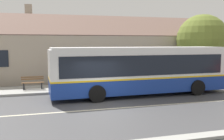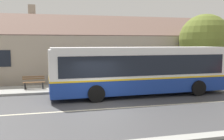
% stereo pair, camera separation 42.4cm
% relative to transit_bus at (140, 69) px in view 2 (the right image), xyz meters
% --- Properties ---
extents(ground_plane, '(300.00, 300.00, 0.00)m').
position_rel_transit_bus_xyz_m(ground_plane, '(-3.15, -2.90, -1.69)').
color(ground_plane, '#424244').
extents(sidewalk_far, '(60.00, 3.00, 0.15)m').
position_rel_transit_bus_xyz_m(sidewalk_far, '(-3.15, 3.10, -1.61)').
color(sidewalk_far, '#9E9E99').
rests_on(sidewalk_far, ground).
extents(lane_divider_stripe, '(60.00, 0.16, 0.01)m').
position_rel_transit_bus_xyz_m(lane_divider_stripe, '(-3.15, -2.90, -1.68)').
color(lane_divider_stripe, beige).
rests_on(lane_divider_stripe, ground).
extents(community_building, '(24.82, 11.02, 7.29)m').
position_rel_transit_bus_xyz_m(community_building, '(-0.76, 11.07, 0.44)').
color(community_building, tan).
rests_on(community_building, ground).
extents(transit_bus, '(11.67, 3.01, 3.13)m').
position_rel_transit_bus_xyz_m(transit_bus, '(0.00, 0.00, 0.00)').
color(transit_bus, navy).
rests_on(transit_bus, ground).
extents(bench_by_building, '(1.51, 0.51, 0.94)m').
position_rel_transit_bus_xyz_m(bench_by_building, '(-6.85, 3.10, -1.13)').
color(bench_by_building, brown).
rests_on(bench_by_building, sidewalk_far).
extents(street_tree_primary, '(4.45, 4.45, 5.91)m').
position_rel_transit_bus_xyz_m(street_tree_primary, '(7.52, 4.20, 1.89)').
color(street_tree_primary, '#4C3828').
rests_on(street_tree_primary, ground).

